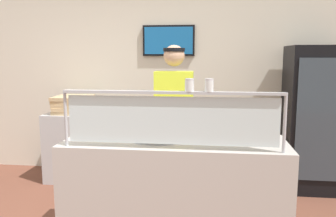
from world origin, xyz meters
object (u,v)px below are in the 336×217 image
worker_figure (174,120)px  drink_fridge (315,119)px  pizza_box_stack (74,105)px  pizza_tray (157,136)px  pepper_flake_shaker (209,86)px  pizza_server (157,134)px  parmesan_shaker (189,86)px

worker_figure → drink_fridge: 1.90m
worker_figure → pizza_box_stack: worker_figure is taller
pizza_tray → worker_figure: (0.09, 0.56, 0.04)m
pepper_flake_shaker → worker_figure: worker_figure is taller
pizza_server → pizza_box_stack: pizza_box_stack is taller
pizza_tray → worker_figure: size_ratio=0.29×
worker_figure → drink_fridge: size_ratio=0.99×
pizza_tray → drink_fridge: drink_fridge is taller
pizza_server → pizza_box_stack: 1.99m
pizza_tray → drink_fridge: size_ratio=0.29×
pizza_tray → pizza_box_stack: bearing=132.4°
pizza_tray → drink_fridge: bearing=41.1°
pizza_tray → pizza_box_stack: (-1.34, 1.46, 0.05)m
pizza_box_stack → worker_figure: bearing=-32.3°
worker_figure → pizza_tray: bearing=-98.8°
pizza_server → pizza_tray: bearing=91.6°
pizza_tray → pepper_flake_shaker: pepper_flake_shaker is taller
worker_figure → pepper_flake_shaker: bearing=-68.8°
pizza_server → parmesan_shaker: (0.30, -0.32, 0.45)m
pizza_server → pepper_flake_shaker: pepper_flake_shaker is taller
parmesan_shaker → worker_figure: worker_figure is taller
pizza_server → pepper_flake_shaker: bearing=-26.5°
parmesan_shaker → pepper_flake_shaker: size_ratio=0.98×
drink_fridge → pizza_tray: bearing=-138.9°
pizza_server → worker_figure: bearing=91.0°
pizza_box_stack → drink_fridge: bearing=0.8°
pepper_flake_shaker → pizza_box_stack: (-1.77, 1.81, -0.42)m
parmesan_shaker → pizza_box_stack: size_ratio=0.19×
pizza_tray → pizza_server: size_ratio=1.82×
pizza_tray → pizza_server: bearing=-98.2°
pizza_tray → pizza_server: 0.03m
pizza_box_stack → pizza_tray: bearing=-47.6°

